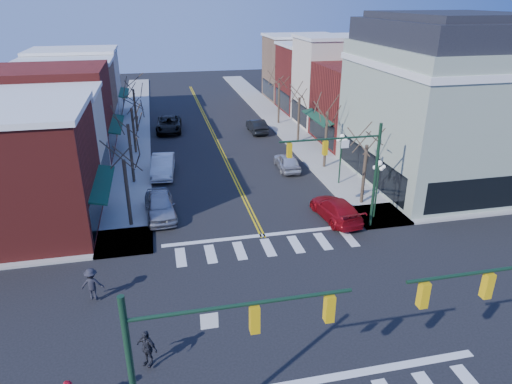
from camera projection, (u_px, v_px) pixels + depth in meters
ground at (298, 309)px, 22.80m from camera, size 160.00×160.00×0.00m
sidewalk_left at (130, 178)px, 38.98m from camera, size 3.50×70.00×0.15m
sidewalk_right at (324, 163)px, 42.45m from camera, size 3.50×70.00×0.15m
bldg_left_brick_a at (9, 176)px, 28.69m from camera, size 10.00×8.50×8.00m
bldg_left_stucco_a at (36, 144)px, 35.74m from camera, size 10.00×7.00×7.50m
bldg_left_brick_b at (54, 114)px, 42.72m from camera, size 10.00×9.00×8.50m
bldg_left_tan at (68, 100)px, 50.26m from camera, size 10.00×7.50×7.80m
bldg_left_stucco_b at (77, 86)px, 57.14m from camera, size 10.00×8.00×8.20m
bldg_right_brick_a at (368, 105)px, 47.40m from camera, size 10.00×8.50×8.00m
bldg_right_stucco at (340, 82)px, 53.96m from camera, size 10.00×7.00×10.00m
bldg_right_brick_b at (319, 79)px, 60.98m from camera, size 10.00×8.00×8.50m
bldg_right_tan at (301, 68)px, 68.06m from camera, size 10.00×8.00×9.00m
victorian_corner at (444, 101)px, 36.46m from camera, size 12.25×14.25×13.30m
traffic_mast_near_left at (197, 359)px, 13.21m from camera, size 6.60×0.28×7.20m
traffic_mast_far_right at (350, 163)px, 28.68m from camera, size 6.60×0.28×7.20m
lamppost_corner at (378, 179)px, 30.89m from camera, size 0.36×0.36×4.33m
lamppost_midblock at (341, 150)px, 36.72m from camera, size 0.36×0.36×4.33m
tree_left_a at (128, 194)px, 30.07m from camera, size 0.24×0.24×4.76m
tree_left_b at (131, 154)px, 37.19m from camera, size 0.24×0.24×5.04m
tree_left_c at (134, 131)px, 44.46m from camera, size 0.24×0.24×4.55m
tree_left_d at (135, 111)px, 51.57m from camera, size 0.24×0.24×4.90m
tree_right_a at (364, 175)px, 33.43m from camera, size 0.24×0.24×4.62m
tree_right_b at (326, 141)px, 40.49m from camera, size 0.24×0.24×5.18m
tree_right_c at (299, 121)px, 47.74m from camera, size 0.24×0.24×4.83m
tree_right_d at (279, 104)px, 54.89m from camera, size 0.24×0.24×4.97m
car_left_near at (160, 205)px, 32.05m from camera, size 2.32×5.15×1.72m
car_left_mid at (163, 166)px, 39.55m from camera, size 2.29×5.38×1.72m
car_left_far at (169, 124)px, 52.45m from camera, size 3.20×6.18×1.67m
car_right_near at (336, 209)px, 31.75m from camera, size 2.61×5.35×1.50m
car_right_mid at (287, 162)px, 40.90m from camera, size 1.92×4.43×1.49m
car_right_far at (257, 126)px, 52.07m from camera, size 1.73×4.66×1.52m
pedestrian_dark_a at (147, 348)px, 18.84m from camera, size 1.05×0.95×1.72m
pedestrian_dark_b at (92, 284)px, 23.01m from camera, size 1.18×0.75×1.74m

